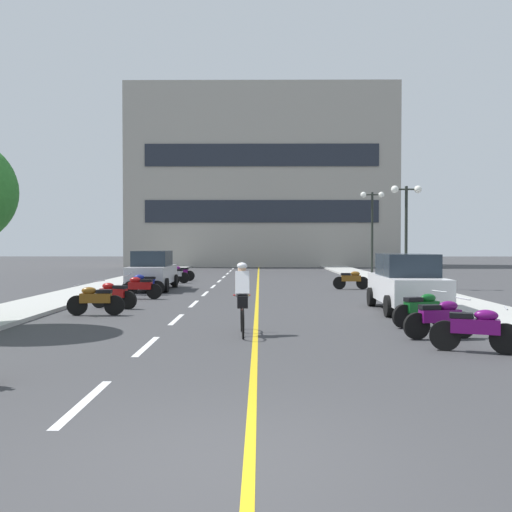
{
  "coord_description": "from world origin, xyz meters",
  "views": [
    {
      "loc": [
        0.35,
        -5.15,
        2.11
      ],
      "look_at": [
        0.18,
        18.4,
        1.61
      ],
      "focal_mm": 37.89,
      "sensor_mm": 36.0,
      "label": 1
    }
  ],
  "objects_px": {
    "parked_car_mid": "(152,270)",
    "motorcycle_5": "(113,294)",
    "street_lamp_far": "(372,215)",
    "motorcycle_4": "(95,300)",
    "motorcycle_3": "(422,309)",
    "motorcycle_9": "(164,276)",
    "motorcycle_2": "(440,318)",
    "motorcycle_10": "(174,274)",
    "motorcycle_11": "(180,273)",
    "motorcycle_8": "(351,279)",
    "cyclist_rider": "(242,297)",
    "street_lamp_mid": "(406,212)",
    "motorcycle_6": "(140,287)",
    "motorcycle_1": "(476,329)",
    "parked_car_near": "(407,282)",
    "motorcycle_7": "(144,284)"
  },
  "relations": [
    {
      "from": "motorcycle_6",
      "to": "motorcycle_9",
      "type": "height_order",
      "value": "same"
    },
    {
      "from": "motorcycle_8",
      "to": "motorcycle_1",
      "type": "bearing_deg",
      "value": -90.41
    },
    {
      "from": "street_lamp_mid",
      "to": "street_lamp_far",
      "type": "bearing_deg",
      "value": 90.28
    },
    {
      "from": "parked_car_mid",
      "to": "motorcycle_5",
      "type": "bearing_deg",
      "value": -88.62
    },
    {
      "from": "parked_car_near",
      "to": "cyclist_rider",
      "type": "bearing_deg",
      "value": -138.49
    },
    {
      "from": "motorcycle_1",
      "to": "motorcycle_11",
      "type": "xyz_separation_m",
      "value": [
        -8.86,
        20.84,
        0.0
      ]
    },
    {
      "from": "motorcycle_1",
      "to": "motorcycle_10",
      "type": "relative_size",
      "value": 0.97
    },
    {
      "from": "parked_car_near",
      "to": "motorcycle_3",
      "type": "relative_size",
      "value": 2.59
    },
    {
      "from": "motorcycle_3",
      "to": "motorcycle_5",
      "type": "distance_m",
      "value": 9.81
    },
    {
      "from": "motorcycle_3",
      "to": "motorcycle_10",
      "type": "height_order",
      "value": "same"
    },
    {
      "from": "motorcycle_11",
      "to": "parked_car_mid",
      "type": "bearing_deg",
      "value": -93.34
    },
    {
      "from": "parked_car_near",
      "to": "motorcycle_1",
      "type": "relative_size",
      "value": 2.6
    },
    {
      "from": "motorcycle_11",
      "to": "motorcycle_2",
      "type": "bearing_deg",
      "value": -65.76
    },
    {
      "from": "parked_car_mid",
      "to": "motorcycle_11",
      "type": "relative_size",
      "value": 2.48
    },
    {
      "from": "cyclist_rider",
      "to": "parked_car_near",
      "type": "bearing_deg",
      "value": 41.51
    },
    {
      "from": "motorcycle_4",
      "to": "motorcycle_7",
      "type": "xyz_separation_m",
      "value": [
        0.04,
        6.55,
        0.0
      ]
    },
    {
      "from": "street_lamp_mid",
      "to": "motorcycle_1",
      "type": "distance_m",
      "value": 15.86
    },
    {
      "from": "street_lamp_far",
      "to": "motorcycle_4",
      "type": "bearing_deg",
      "value": -124.22
    },
    {
      "from": "motorcycle_3",
      "to": "motorcycle_4",
      "type": "xyz_separation_m",
      "value": [
        -9.05,
        2.19,
        0.0
      ]
    },
    {
      "from": "parked_car_near",
      "to": "motorcycle_4",
      "type": "bearing_deg",
      "value": -173.52
    },
    {
      "from": "motorcycle_10",
      "to": "motorcycle_7",
      "type": "bearing_deg",
      "value": -91.33
    },
    {
      "from": "street_lamp_mid",
      "to": "street_lamp_far",
      "type": "distance_m",
      "value": 7.61
    },
    {
      "from": "motorcycle_11",
      "to": "motorcycle_1",
      "type": "bearing_deg",
      "value": -66.96
    },
    {
      "from": "cyclist_rider",
      "to": "motorcycle_3",
      "type": "bearing_deg",
      "value": 14.71
    },
    {
      "from": "motorcycle_2",
      "to": "motorcycle_10",
      "type": "bearing_deg",
      "value": 116.59
    },
    {
      "from": "motorcycle_5",
      "to": "motorcycle_11",
      "type": "relative_size",
      "value": 0.97
    },
    {
      "from": "motorcycle_1",
      "to": "motorcycle_3",
      "type": "xyz_separation_m",
      "value": [
        -0.06,
        3.27,
        0.0
      ]
    },
    {
      "from": "motorcycle_11",
      "to": "motorcycle_6",
      "type": "bearing_deg",
      "value": -89.99
    },
    {
      "from": "motorcycle_3",
      "to": "motorcycle_8",
      "type": "relative_size",
      "value": 0.96
    },
    {
      "from": "motorcycle_1",
      "to": "motorcycle_4",
      "type": "height_order",
      "value": "same"
    },
    {
      "from": "street_lamp_far",
      "to": "motorcycle_11",
      "type": "height_order",
      "value": "street_lamp_far"
    },
    {
      "from": "motorcycle_8",
      "to": "cyclist_rider",
      "type": "relative_size",
      "value": 0.96
    },
    {
      "from": "street_lamp_mid",
      "to": "parked_car_mid",
      "type": "bearing_deg",
      "value": -176.69
    },
    {
      "from": "motorcycle_6",
      "to": "motorcycle_7",
      "type": "xyz_separation_m",
      "value": [
        -0.22,
        1.69,
        0.0
      ]
    },
    {
      "from": "motorcycle_9",
      "to": "motorcycle_11",
      "type": "bearing_deg",
      "value": 84.55
    },
    {
      "from": "motorcycle_7",
      "to": "street_lamp_mid",
      "type": "bearing_deg",
      "value": 15.42
    },
    {
      "from": "street_lamp_mid",
      "to": "motorcycle_1",
      "type": "xyz_separation_m",
      "value": [
        -2.77,
        -15.28,
        -3.19
      ]
    },
    {
      "from": "motorcycle_3",
      "to": "cyclist_rider",
      "type": "distance_m",
      "value": 4.74
    },
    {
      "from": "motorcycle_7",
      "to": "motorcycle_10",
      "type": "xyz_separation_m",
      "value": [
        0.16,
        6.99,
        0.0
      ]
    },
    {
      "from": "motorcycle_4",
      "to": "motorcycle_7",
      "type": "height_order",
      "value": "same"
    },
    {
      "from": "street_lamp_far",
      "to": "motorcycle_4",
      "type": "relative_size",
      "value": 3.09
    },
    {
      "from": "motorcycle_5",
      "to": "motorcycle_9",
      "type": "distance_m",
      "value": 10.14
    },
    {
      "from": "motorcycle_5",
      "to": "motorcycle_9",
      "type": "relative_size",
      "value": 0.98
    },
    {
      "from": "street_lamp_mid",
      "to": "motorcycle_11",
      "type": "bearing_deg",
      "value": 154.47
    },
    {
      "from": "motorcycle_2",
      "to": "motorcycle_3",
      "type": "height_order",
      "value": "same"
    },
    {
      "from": "parked_car_mid",
      "to": "motorcycle_7",
      "type": "bearing_deg",
      "value": -86.62
    },
    {
      "from": "motorcycle_1",
      "to": "motorcycle_9",
      "type": "distance_m",
      "value": 19.62
    },
    {
      "from": "motorcycle_8",
      "to": "motorcycle_9",
      "type": "xyz_separation_m",
      "value": [
        -9.31,
        2.38,
        0.0
      ]
    },
    {
      "from": "motorcycle_6",
      "to": "motorcycle_10",
      "type": "bearing_deg",
      "value": 90.35
    },
    {
      "from": "parked_car_mid",
      "to": "cyclist_rider",
      "type": "relative_size",
      "value": 2.38
    }
  ]
}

